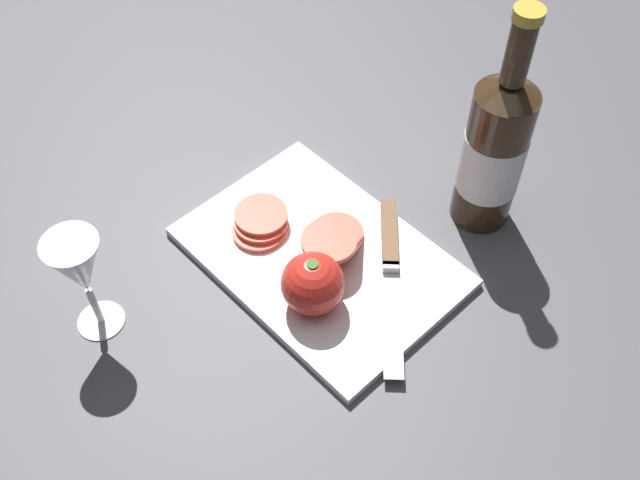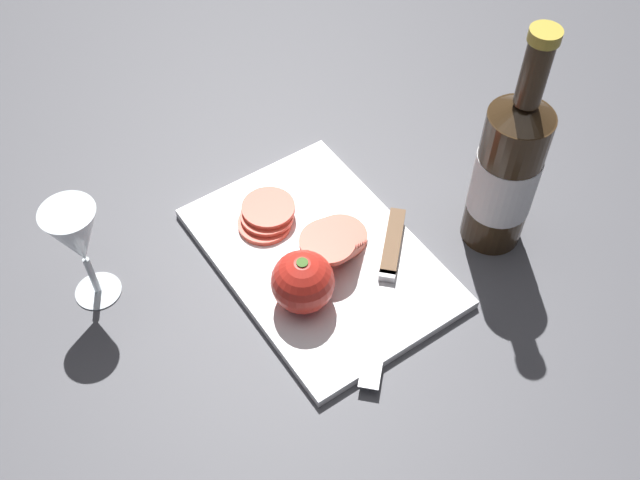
{
  "view_description": "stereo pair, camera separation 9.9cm",
  "coord_description": "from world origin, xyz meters",
  "px_view_note": "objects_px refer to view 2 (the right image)",
  "views": [
    {
      "loc": [
        0.51,
        -0.4,
        0.82
      ],
      "look_at": [
        0.07,
        0.02,
        0.04
      ],
      "focal_mm": 42.0,
      "sensor_mm": 36.0,
      "label": 1
    },
    {
      "loc": [
        0.58,
        -0.33,
        0.82
      ],
      "look_at": [
        0.07,
        0.02,
        0.04
      ],
      "focal_mm": 42.0,
      "sensor_mm": 36.0,
      "label": 2
    }
  ],
  "objects_px": {
    "wine_bottle": "(506,172)",
    "tomato_slice_stack_far": "(267,216)",
    "whole_tomato": "(303,282)",
    "knife": "(390,260)",
    "tomato_slice_stack_near": "(334,239)",
    "wine_glass": "(78,240)"
  },
  "relations": [
    {
      "from": "wine_glass",
      "to": "tomato_slice_stack_far",
      "type": "height_order",
      "value": "wine_glass"
    },
    {
      "from": "wine_glass",
      "to": "tomato_slice_stack_far",
      "type": "xyz_separation_m",
      "value": [
        0.03,
        0.24,
        -0.09
      ]
    },
    {
      "from": "wine_bottle",
      "to": "knife",
      "type": "distance_m",
      "value": 0.19
    },
    {
      "from": "knife",
      "to": "tomato_slice_stack_near",
      "type": "distance_m",
      "value": 0.08
    },
    {
      "from": "tomato_slice_stack_near",
      "to": "tomato_slice_stack_far",
      "type": "distance_m",
      "value": 0.11
    },
    {
      "from": "tomato_slice_stack_near",
      "to": "whole_tomato",
      "type": "bearing_deg",
      "value": -60.6
    },
    {
      "from": "tomato_slice_stack_far",
      "to": "wine_bottle",
      "type": "bearing_deg",
      "value": 53.87
    },
    {
      "from": "wine_glass",
      "to": "tomato_slice_stack_far",
      "type": "distance_m",
      "value": 0.26
    },
    {
      "from": "whole_tomato",
      "to": "knife",
      "type": "distance_m",
      "value": 0.13
    },
    {
      "from": "knife",
      "to": "tomato_slice_stack_near",
      "type": "relative_size",
      "value": 1.9
    },
    {
      "from": "knife",
      "to": "tomato_slice_stack_near",
      "type": "bearing_deg",
      "value": -95.4
    },
    {
      "from": "wine_bottle",
      "to": "wine_glass",
      "type": "height_order",
      "value": "wine_bottle"
    },
    {
      "from": "whole_tomato",
      "to": "tomato_slice_stack_far",
      "type": "relative_size",
      "value": 0.92
    },
    {
      "from": "knife",
      "to": "wine_glass",
      "type": "bearing_deg",
      "value": -73.5
    },
    {
      "from": "wine_bottle",
      "to": "tomato_slice_stack_far",
      "type": "height_order",
      "value": "wine_bottle"
    },
    {
      "from": "wine_bottle",
      "to": "tomato_slice_stack_far",
      "type": "distance_m",
      "value": 0.33
    },
    {
      "from": "knife",
      "to": "tomato_slice_stack_far",
      "type": "relative_size",
      "value": 2.38
    },
    {
      "from": "wine_bottle",
      "to": "wine_glass",
      "type": "relative_size",
      "value": 2.1
    },
    {
      "from": "whole_tomato",
      "to": "knife",
      "type": "xyz_separation_m",
      "value": [
        0.02,
        0.13,
        -0.03
      ]
    },
    {
      "from": "wine_glass",
      "to": "knife",
      "type": "distance_m",
      "value": 0.4
    },
    {
      "from": "whole_tomato",
      "to": "tomato_slice_stack_near",
      "type": "relative_size",
      "value": 0.73
    },
    {
      "from": "whole_tomato",
      "to": "wine_bottle",
      "type": "bearing_deg",
      "value": 81.03
    }
  ]
}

